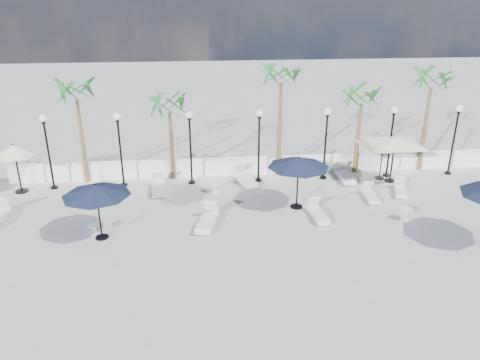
{
  "coord_description": "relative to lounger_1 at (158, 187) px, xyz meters",
  "views": [
    {
      "loc": [
        -3.14,
        -16.17,
        9.51
      ],
      "look_at": [
        -1.3,
        3.08,
        1.5
      ],
      "focal_mm": 35.0,
      "sensor_mm": 36.0,
      "label": 1
    }
  ],
  "objects": [
    {
      "name": "parasol_cream_sq_b",
      "position": [
        12.1,
        0.2,
        2.16
      ],
      "size": [
        5.22,
        5.22,
        2.62
      ],
      "color": "black",
      "rests_on": "ground"
    },
    {
      "name": "parasol_cream_sq_a",
      "position": [
        11.69,
        0.62,
        1.87
      ],
      "size": [
        4.68,
        4.68,
        2.3
      ],
      "color": "black",
      "rests_on": "ground"
    },
    {
      "name": "lamppost_0",
      "position": [
        -5.32,
        0.92,
        2.24
      ],
      "size": [
        0.36,
        0.36,
        3.84
      ],
      "color": "black",
      "rests_on": "ground"
    },
    {
      "name": "lounger_6",
      "position": [
        7.25,
        -3.62,
        -0.03
      ],
      "size": [
        0.73,
        1.82,
        0.67
      ],
      "rotation": [
        0.0,
        0.0,
        0.08
      ],
      "color": "silver",
      "rests_on": "ground"
    },
    {
      "name": "lounger_5",
      "position": [
        11.99,
        -1.38,
        -0.04
      ],
      "size": [
        1.05,
        1.78,
        0.64
      ],
      "rotation": [
        0.0,
        0.0,
        -0.32
      ],
      "color": "silver",
      "rests_on": "ground"
    },
    {
      "name": "balustrade",
      "position": [
        5.18,
        1.92,
        0.21
      ],
      "size": [
        26.0,
        0.3,
        1.01
      ],
      "color": "white",
      "rests_on": "ground"
    },
    {
      "name": "lounger_4",
      "position": [
        9.78,
        0.62,
        0.0
      ],
      "size": [
        0.67,
        2.03,
        0.76
      ],
      "rotation": [
        0.0,
        0.0,
        -0.0
      ],
      "color": "silver",
      "rests_on": "ground"
    },
    {
      "name": "palm_4",
      "position": [
        14.38,
        1.72,
        4.47
      ],
      "size": [
        2.6,
        2.6,
        5.7
      ],
      "color": "brown",
      "rests_on": "ground"
    },
    {
      "name": "side_table_2",
      "position": [
        11.06,
        -4.17,
        0.07
      ],
      "size": [
        0.56,
        0.56,
        0.54
      ],
      "color": "silver",
      "rests_on": "ground"
    },
    {
      "name": "lamppost_1",
      "position": [
        -1.82,
        0.92,
        2.24
      ],
      "size": [
        0.36,
        0.36,
        3.84
      ],
      "color": "black",
      "rests_on": "ground"
    },
    {
      "name": "lamppost_4",
      "position": [
        8.68,
        0.92,
        2.24
      ],
      "size": [
        0.36,
        0.36,
        3.84
      ],
      "color": "black",
      "rests_on": "ground"
    },
    {
      "name": "ground",
      "position": [
        5.18,
        -5.58,
        -0.25
      ],
      "size": [
        100.0,
        100.0,
        0.0
      ],
      "primitive_type": "plane",
      "color": "#9F9E99",
      "rests_on": "ground"
    },
    {
      "name": "parasol_cream_small",
      "position": [
        -6.82,
        0.62,
        1.91
      ],
      "size": [
        2.06,
        2.06,
        2.53
      ],
      "color": "black",
      "rests_on": "ground"
    },
    {
      "name": "side_table_0",
      "position": [
        -2.31,
        -4.24,
        0.02
      ],
      "size": [
        0.47,
        0.47,
        0.46
      ],
      "color": "silver",
      "rests_on": "ground"
    },
    {
      "name": "lounger_3",
      "position": [
        4.46,
        0.64,
        0.01
      ],
      "size": [
        1.17,
        2.2,
        0.78
      ],
      "rotation": [
        0.0,
        0.0,
        0.25
      ],
      "color": "silver",
      "rests_on": "ground"
    },
    {
      "name": "side_table_1",
      "position": [
        2.84,
        -0.42,
        0.09
      ],
      "size": [
        0.59,
        0.59,
        0.58
      ],
      "color": "silver",
      "rests_on": "ground"
    },
    {
      "name": "palm_2",
      "position": [
        6.38,
        1.72,
        4.86
      ],
      "size": [
        2.6,
        2.6,
        6.1
      ],
      "color": "brown",
      "rests_on": "ground"
    },
    {
      "name": "palm_1",
      "position": [
        0.68,
        1.72,
        3.5
      ],
      "size": [
        2.6,
        2.6,
        4.7
      ],
      "color": "brown",
      "rests_on": "ground"
    },
    {
      "name": "parasol_navy_mid",
      "position": [
        6.53,
        -2.44,
        1.96
      ],
      "size": [
        2.82,
        2.82,
        2.52
      ],
      "color": "black",
      "rests_on": "ground"
    },
    {
      "name": "lounger_7",
      "position": [
        10.27,
        -1.9,
        -0.05
      ],
      "size": [
        0.65,
        1.69,
        0.62
      ],
      "rotation": [
        0.0,
        0.0,
        -0.07
      ],
      "color": "silver",
      "rests_on": "ground"
    },
    {
      "name": "palm_3",
      "position": [
        10.68,
        1.72,
        3.7
      ],
      "size": [
        2.6,
        2.6,
        4.9
      ],
      "color": "brown",
      "rests_on": "ground"
    },
    {
      "name": "lamppost_3",
      "position": [
        5.18,
        0.92,
        2.24
      ],
      "size": [
        0.36,
        0.36,
        3.84
      ],
      "color": "black",
      "rests_on": "ground"
    },
    {
      "name": "lamppost_6",
      "position": [
        15.68,
        0.92,
        2.24
      ],
      "size": [
        0.36,
        0.36,
        3.84
      ],
      "color": "black",
      "rests_on": "ground"
    },
    {
      "name": "lounger_2",
      "position": [
        2.34,
        -3.88,
        0.0
      ],
      "size": [
        1.16,
        2.13,
        0.76
      ],
      "rotation": [
        0.0,
        0.0,
        -0.27
      ],
      "color": "silver",
      "rests_on": "ground"
    },
    {
      "name": "parasol_navy_left",
      "position": [
        -1.99,
        -4.52,
        1.87
      ],
      "size": [
        2.72,
        2.72,
        2.4
      ],
      "color": "black",
      "rests_on": "ground"
    },
    {
      "name": "palm_0",
      "position": [
        -3.82,
        1.72,
        4.28
      ],
      "size": [
        2.6,
        2.6,
        5.5
      ],
      "color": "brown",
      "rests_on": "ground"
    },
    {
      "name": "lamppost_2",
      "position": [
        1.68,
        0.92,
        2.24
      ],
      "size": [
        0.36,
        0.36,
        3.84
      ],
      "color": "black",
      "rests_on": "ground"
    },
    {
      "name": "lounger_1",
      "position": [
        0.0,
        0.0,
        0.0
      ],
      "size": [
        0.87,
        2.07,
        0.76
      ],
      "rotation": [
        0.0,
        0.0,
        0.11
      ],
      "color": "silver",
      "rests_on": "ground"
    },
    {
      "name": "lamppost_5",
      "position": [
        12.18,
        0.92,
        2.24
      ],
      "size": [
        0.36,
        0.36,
        3.84
      ],
      "color": "black",
      "rests_on": "ground"
    }
  ]
}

